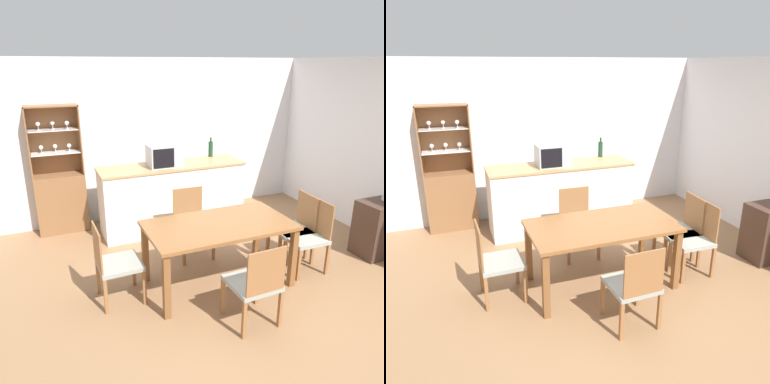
# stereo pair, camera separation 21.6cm
# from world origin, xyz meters

# --- Properties ---
(ground_plane) EXTENTS (18.00, 18.00, 0.00)m
(ground_plane) POSITION_xyz_m (0.00, 0.00, 0.00)
(ground_plane) COLOR #936B47
(wall_back) EXTENTS (6.80, 0.06, 2.55)m
(wall_back) POSITION_xyz_m (0.00, 2.63, 1.27)
(wall_back) COLOR silver
(wall_back) RESTS_ON ground_plane
(kitchen_counter) EXTENTS (2.21, 0.64, 1.02)m
(kitchen_counter) POSITION_xyz_m (-0.05, 1.90, 0.51)
(kitchen_counter) COLOR white
(kitchen_counter) RESTS_ON ground_plane
(display_cabinet) EXTENTS (0.73, 0.33, 1.91)m
(display_cabinet) POSITION_xyz_m (-1.64, 2.44, 0.59)
(display_cabinet) COLOR brown
(display_cabinet) RESTS_ON ground_plane
(dining_table) EXTENTS (1.64, 0.88, 0.76)m
(dining_table) POSITION_xyz_m (-0.11, 0.19, 0.66)
(dining_table) COLOR brown
(dining_table) RESTS_ON ground_plane
(dining_chair_side_right_far) EXTENTS (0.48, 0.48, 0.89)m
(dining_chair_side_right_far) POSITION_xyz_m (1.06, 0.32, 0.45)
(dining_chair_side_right_far) COLOR #999E93
(dining_chair_side_right_far) RESTS_ON ground_plane
(dining_chair_side_left_far) EXTENTS (0.46, 0.46, 0.89)m
(dining_chair_side_left_far) POSITION_xyz_m (-1.27, 0.32, 0.45)
(dining_chair_side_left_far) COLOR #999E93
(dining_chair_side_left_far) RESTS_ON ground_plane
(dining_chair_side_right_near) EXTENTS (0.47, 0.47, 0.89)m
(dining_chair_side_right_near) POSITION_xyz_m (1.06, 0.05, 0.45)
(dining_chair_side_right_near) COLOR #999E93
(dining_chair_side_right_near) RESTS_ON ground_plane
(dining_chair_head_far) EXTENTS (0.47, 0.47, 0.89)m
(dining_chair_head_far) POSITION_xyz_m (-0.10, 0.97, 0.45)
(dining_chair_head_far) COLOR #999E93
(dining_chair_head_far) RESTS_ON ground_plane
(dining_chair_head_near) EXTENTS (0.46, 0.46, 0.89)m
(dining_chair_head_near) POSITION_xyz_m (-0.11, -0.60, 0.45)
(dining_chair_head_near) COLOR #999E93
(dining_chair_head_near) RESTS_ON ground_plane
(microwave) EXTENTS (0.49, 0.35, 0.32)m
(microwave) POSITION_xyz_m (-0.17, 1.86, 1.18)
(microwave) COLOR #B7BABF
(microwave) RESTS_ON kitchen_counter
(wine_bottle) EXTENTS (0.07, 0.07, 0.32)m
(wine_bottle) POSITION_xyz_m (0.71, 2.14, 1.15)
(wine_bottle) COLOR #193D23
(wine_bottle) RESTS_ON kitchen_counter
(side_cabinet) EXTENTS (0.64, 0.42, 0.75)m
(side_cabinet) POSITION_xyz_m (2.23, 0.00, 0.38)
(side_cabinet) COLOR #422D23
(side_cabinet) RESTS_ON ground_plane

